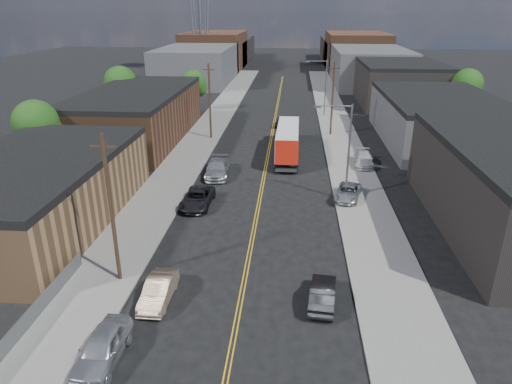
% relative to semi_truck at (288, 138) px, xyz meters
% --- Properties ---
extents(ground, '(260.00, 260.00, 0.00)m').
position_rel_semi_truck_xyz_m(ground, '(-2.35, 21.50, -2.16)').
color(ground, black).
rests_on(ground, ground).
extents(centerline, '(0.32, 120.00, 0.01)m').
position_rel_semi_truck_xyz_m(centerline, '(-2.35, 6.50, -2.15)').
color(centerline, gold).
rests_on(centerline, ground).
extents(sidewalk_left, '(5.00, 140.00, 0.15)m').
position_rel_semi_truck_xyz_m(sidewalk_left, '(-11.85, 6.50, -2.08)').
color(sidewalk_left, slate).
rests_on(sidewalk_left, ground).
extents(sidewalk_right, '(5.00, 140.00, 0.15)m').
position_rel_semi_truck_xyz_m(sidewalk_right, '(7.15, 6.50, -2.08)').
color(sidewalk_right, slate).
rests_on(sidewalk_right, ground).
extents(warehouse_tan, '(12.00, 22.00, 5.60)m').
position_rel_semi_truck_xyz_m(warehouse_tan, '(-20.35, -20.50, 0.64)').
color(warehouse_tan, olive).
rests_on(warehouse_tan, ground).
extents(warehouse_brown, '(12.00, 26.00, 6.60)m').
position_rel_semi_truck_xyz_m(warehouse_brown, '(-20.35, 5.50, 1.14)').
color(warehouse_brown, '#513220').
rests_on(warehouse_brown, ground).
extents(industrial_right_b, '(14.00, 24.00, 6.10)m').
position_rel_semi_truck_xyz_m(industrial_right_b, '(19.65, 7.50, 0.89)').
color(industrial_right_b, '#3E3E41').
rests_on(industrial_right_b, ground).
extents(industrial_right_c, '(14.00, 22.00, 7.60)m').
position_rel_semi_truck_xyz_m(industrial_right_c, '(19.65, 33.50, 1.64)').
color(industrial_right_c, black).
rests_on(industrial_right_c, ground).
extents(skyline_left_a, '(16.00, 30.00, 8.00)m').
position_rel_semi_truck_xyz_m(skyline_left_a, '(-22.35, 56.50, 1.84)').
color(skyline_left_a, '#3E3E41').
rests_on(skyline_left_a, ground).
extents(skyline_right_a, '(16.00, 30.00, 8.00)m').
position_rel_semi_truck_xyz_m(skyline_right_a, '(17.65, 56.50, 1.84)').
color(skyline_right_a, '#3E3E41').
rests_on(skyline_right_a, ground).
extents(skyline_left_b, '(16.00, 26.00, 10.00)m').
position_rel_semi_truck_xyz_m(skyline_left_b, '(-22.35, 81.50, 2.84)').
color(skyline_left_b, '#513220').
rests_on(skyline_left_b, ground).
extents(skyline_right_b, '(16.00, 26.00, 10.00)m').
position_rel_semi_truck_xyz_m(skyline_right_b, '(17.65, 81.50, 2.84)').
color(skyline_right_b, '#513220').
rests_on(skyline_right_b, ground).
extents(skyline_left_c, '(16.00, 40.00, 7.00)m').
position_rel_semi_truck_xyz_m(skyline_left_c, '(-22.35, 101.50, 1.34)').
color(skyline_left_c, black).
rests_on(skyline_left_c, ground).
extents(skyline_right_c, '(16.00, 40.00, 7.00)m').
position_rel_semi_truck_xyz_m(skyline_right_c, '(17.65, 101.50, 1.34)').
color(skyline_right_c, black).
rests_on(skyline_right_c, ground).
extents(streetlight_near, '(3.39, 0.25, 9.00)m').
position_rel_semi_truck_xyz_m(streetlight_near, '(5.24, -13.50, 3.17)').
color(streetlight_near, gray).
rests_on(streetlight_near, ground).
extents(streetlight_far, '(3.39, 0.25, 9.00)m').
position_rel_semi_truck_xyz_m(streetlight_far, '(5.24, 21.50, 3.17)').
color(streetlight_far, gray).
rests_on(streetlight_far, ground).
extents(utility_pole_left_near, '(1.60, 0.26, 10.00)m').
position_rel_semi_truck_xyz_m(utility_pole_left_near, '(-10.55, -28.50, 2.98)').
color(utility_pole_left_near, black).
rests_on(utility_pole_left_near, ground).
extents(utility_pole_left_far, '(1.60, 0.26, 10.00)m').
position_rel_semi_truck_xyz_m(utility_pole_left_far, '(-10.55, 6.50, 2.98)').
color(utility_pole_left_far, black).
rests_on(utility_pole_left_far, ground).
extents(utility_pole_right, '(1.60, 0.26, 10.00)m').
position_rel_semi_truck_xyz_m(utility_pole_right, '(5.85, 9.50, 2.98)').
color(utility_pole_right, black).
rests_on(utility_pole_right, ground).
extents(chainlink_fence, '(0.05, 16.00, 1.22)m').
position_rel_semi_truck_xyz_m(chainlink_fence, '(-13.85, -35.00, -1.50)').
color(chainlink_fence, slate).
rests_on(chainlink_fence, ground).
extents(tree_left_near, '(4.85, 4.76, 7.91)m').
position_rel_semi_truck_xyz_m(tree_left_near, '(-26.29, -8.50, 3.02)').
color(tree_left_near, black).
rests_on(tree_left_near, ground).
extents(tree_left_mid, '(5.10, 5.04, 8.37)m').
position_rel_semi_truck_xyz_m(tree_left_mid, '(-26.29, 16.50, 3.32)').
color(tree_left_mid, black).
rests_on(tree_left_mid, ground).
extents(tree_left_far, '(4.35, 4.20, 6.97)m').
position_rel_semi_truck_xyz_m(tree_left_far, '(-16.29, 23.50, 2.41)').
color(tree_left_far, black).
rests_on(tree_left_far, ground).
extents(tree_right_far, '(4.85, 4.76, 7.91)m').
position_rel_semi_truck_xyz_m(tree_right_far, '(27.71, 21.50, 3.02)').
color(tree_right_far, black).
rests_on(tree_right_far, ground).
extents(semi_truck, '(2.59, 14.52, 3.79)m').
position_rel_semi_truck_xyz_m(semi_truck, '(0.00, 0.00, 0.00)').
color(semi_truck, silver).
rests_on(semi_truck, ground).
extents(car_left_a, '(2.00, 4.78, 1.62)m').
position_rel_semi_truck_xyz_m(car_left_a, '(-8.75, -35.77, -1.35)').
color(car_left_a, '#BABCBF').
rests_on(car_left_a, ground).
extents(car_left_b, '(1.58, 4.38, 1.44)m').
position_rel_semi_truck_xyz_m(car_left_b, '(-7.35, -30.50, -1.44)').
color(car_left_b, '#9C8066').
rests_on(car_left_b, ground).
extents(car_left_c, '(2.63, 5.42, 1.49)m').
position_rel_semi_truck_xyz_m(car_left_c, '(-7.86, -16.11, -1.42)').
color(car_left_c, black).
rests_on(car_left_c, ground).
extents(car_left_d, '(2.71, 5.84, 1.65)m').
position_rel_semi_truck_xyz_m(car_left_d, '(-7.35, -8.08, -1.33)').
color(car_left_d, '#9FA1A4').
rests_on(car_left_d, ground).
extents(car_right_oncoming, '(1.94, 4.41, 1.41)m').
position_rel_semi_truck_xyz_m(car_right_oncoming, '(2.65, -29.98, -1.46)').
color(car_right_oncoming, black).
rests_on(car_right_oncoming, ground).
extents(car_right_lot_a, '(3.21, 4.95, 1.27)m').
position_rel_semi_truck_xyz_m(car_right_lot_a, '(5.85, -13.63, -1.38)').
color(car_right_lot_a, '#A3A5A8').
rests_on(car_right_lot_a, sidewalk_right).
extents(car_right_lot_b, '(2.25, 4.97, 1.41)m').
position_rel_semi_truck_xyz_m(car_right_lot_b, '(8.65, -3.63, -1.30)').
color(car_right_lot_b, '#BBBBBB').
rests_on(car_right_lot_b, sidewalk_right).
extents(car_right_lot_c, '(1.72, 3.90, 1.31)m').
position_rel_semi_truck_xyz_m(car_right_lot_c, '(8.65, -3.83, -1.36)').
color(car_right_lot_c, black).
rests_on(car_right_lot_c, sidewalk_right).
extents(car_ahead_truck, '(2.55, 4.87, 1.31)m').
position_rel_semi_truck_xyz_m(car_ahead_truck, '(-0.85, 14.20, -1.51)').
color(car_ahead_truck, black).
rests_on(car_ahead_truck, ground).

